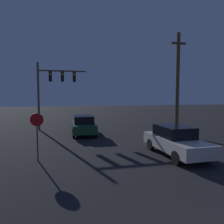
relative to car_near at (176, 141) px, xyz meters
name	(u,v)px	position (x,y,z in m)	size (l,w,h in m)	color
car_near	(176,141)	(0.00, 0.00, 0.00)	(1.86, 4.49, 1.53)	beige
car_far	(83,125)	(-4.03, 7.18, 0.00)	(1.91, 4.52, 1.53)	#1E4728
traffic_signal_mast	(53,84)	(-6.44, 10.39, 3.35)	(4.32, 0.30, 6.05)	brown
stop_sign	(37,128)	(-6.91, 0.65, 0.79)	(0.61, 0.07, 2.29)	brown
utility_pole	(177,83)	(3.10, 5.29, 3.29)	(1.20, 0.28, 7.90)	brown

